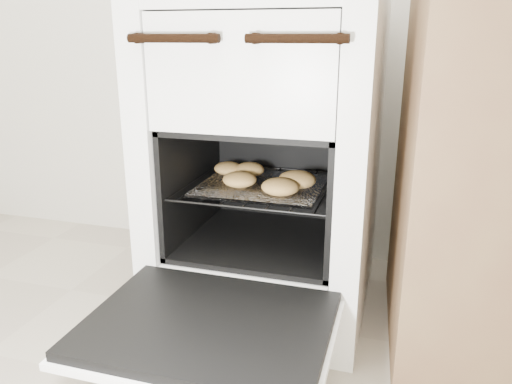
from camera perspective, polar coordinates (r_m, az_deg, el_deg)
stove at (r=1.43m, az=1.63°, el=3.49°), size 0.58×0.65×0.89m
oven_door at (r=1.09m, az=-5.42°, el=-15.12°), size 0.52×0.41×0.04m
oven_rack at (r=1.38m, az=0.92°, el=0.73°), size 0.42×0.41×0.01m
foil_sheet at (r=1.36m, az=0.70°, el=0.74°), size 0.33×0.29×0.01m
baked_rolls at (r=1.35m, az=0.90°, el=1.66°), size 0.34×0.25×0.05m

